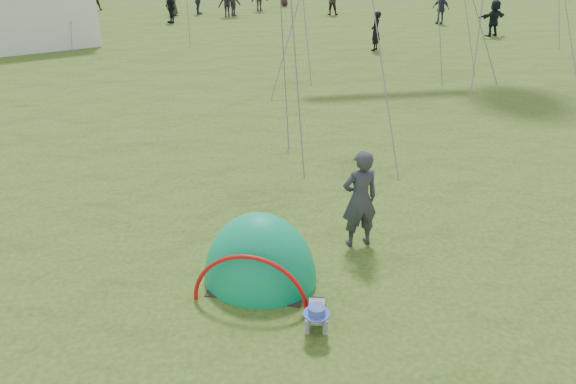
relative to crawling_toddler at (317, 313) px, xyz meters
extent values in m
plane|color=#2A4C12|center=(0.93, -0.39, -0.27)|extent=(140.00, 140.00, 0.00)
ellipsoid|color=#088B85|center=(-0.66, 1.32, -0.27)|extent=(2.28, 2.08, 2.41)
imported|color=#2F2F36|center=(1.23, 2.18, 0.65)|extent=(0.72, 0.52, 1.83)
imported|color=black|center=(6.67, 18.55, 0.59)|extent=(0.68, 0.75, 1.72)
imported|color=black|center=(7.26, 29.43, 0.63)|extent=(1.05, 0.94, 1.79)
imported|color=#2C3649|center=(-0.99, 31.03, 0.55)|extent=(0.61, 1.03, 1.64)
imported|color=black|center=(0.73, 29.69, 0.55)|extent=(1.08, 0.65, 1.64)
imported|color=#382A25|center=(-2.55, 30.72, 0.62)|extent=(0.69, 0.94, 1.77)
imported|color=black|center=(13.68, 21.00, 0.63)|extent=(1.74, 1.01, 1.79)
imported|color=black|center=(-2.63, 27.88, 0.60)|extent=(0.85, 1.09, 1.73)
imported|color=#232329|center=(1.19, 29.93, 0.61)|extent=(1.25, 1.27, 1.75)
imported|color=#242B40|center=(-11.06, 25.84, 0.61)|extent=(1.66, 0.67, 1.74)
imported|color=#272D3C|center=(12.60, 25.10, 0.57)|extent=(0.96, 1.00, 1.67)
camera|label=1|loc=(-1.47, -6.33, 5.07)|focal=35.00mm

